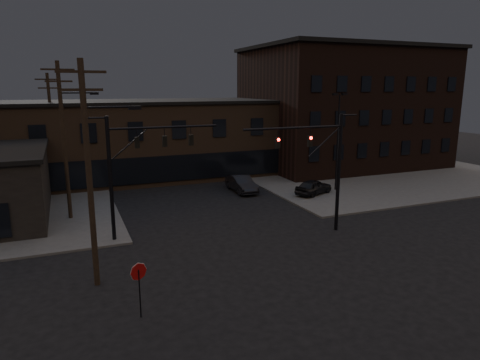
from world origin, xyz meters
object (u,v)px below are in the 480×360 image
traffic_signal_near (325,161)px  traffic_signal_far (131,163)px  parked_car_lot_a (314,187)px  car_crossing (241,184)px  parked_car_lot_b (328,161)px  stop_sign (139,277)px

traffic_signal_near → traffic_signal_far: same height
traffic_signal_near → parked_car_lot_a: size_ratio=1.98×
traffic_signal_near → car_crossing: 13.35m
parked_car_lot_a → parked_car_lot_b: bearing=-62.6°
car_crossing → parked_car_lot_a: bearing=-35.3°
parked_car_lot_a → car_crossing: (-5.48, 3.92, -0.06)m
traffic_signal_near → parked_car_lot_a: bearing=61.4°
traffic_signal_far → stop_sign: 10.55m
traffic_signal_near → parked_car_lot_a: traffic_signal_near is taller
traffic_signal_near → parked_car_lot_b: traffic_signal_near is taller
traffic_signal_far → parked_car_lot_a: traffic_signal_far is taller
stop_sign → traffic_signal_near: bearing=25.9°
parked_car_lot_b → traffic_signal_near: bearing=157.1°
traffic_signal_near → parked_car_lot_b: (13.58, 19.55, -4.06)m
traffic_signal_far → parked_car_lot_b: size_ratio=1.61×
traffic_signal_near → stop_sign: bearing=-154.1°
traffic_signal_near → parked_car_lot_a: 10.77m
traffic_signal_far → car_crossing: 15.20m
parked_car_lot_a → traffic_signal_far: bearing=84.0°
traffic_signal_near → parked_car_lot_b: bearing=55.2°
traffic_signal_near → traffic_signal_far: 12.57m
traffic_signal_near → stop_sign: traffic_signal_near is taller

